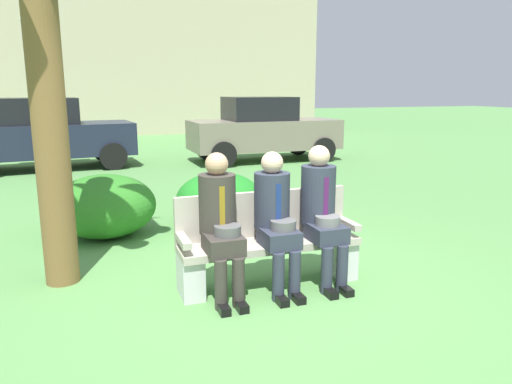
% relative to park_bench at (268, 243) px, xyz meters
% --- Properties ---
extents(ground_plane, '(80.00, 80.00, 0.00)m').
position_rel_park_bench_xyz_m(ground_plane, '(-0.01, -0.18, -0.42)').
color(ground_plane, '#538A48').
extents(park_bench, '(1.76, 0.44, 0.90)m').
position_rel_park_bench_xyz_m(park_bench, '(0.00, 0.00, 0.00)').
color(park_bench, '#B7AD9E').
rests_on(park_bench, ground).
extents(seated_man_left, '(0.34, 0.72, 1.32)m').
position_rel_park_bench_xyz_m(seated_man_left, '(-0.51, -0.13, 0.32)').
color(seated_man_left, '#38332D').
rests_on(seated_man_left, ground).
extents(seated_man_middle, '(0.34, 0.72, 1.31)m').
position_rel_park_bench_xyz_m(seated_man_middle, '(0.03, -0.13, 0.31)').
color(seated_man_middle, '#2D3342').
rests_on(seated_man_middle, ground).
extents(seated_man_right, '(0.34, 0.72, 1.35)m').
position_rel_park_bench_xyz_m(seated_man_right, '(0.51, -0.12, 0.33)').
color(seated_man_right, '#2D3342').
rests_on(seated_man_right, ground).
extents(shrub_near_bench, '(1.20, 1.10, 0.75)m').
position_rel_park_bench_xyz_m(shrub_near_bench, '(0.09, 2.14, -0.04)').
color(shrub_near_bench, '#1F7D23').
rests_on(shrub_near_bench, ground).
extents(shrub_mid_lawn, '(1.30, 1.19, 0.81)m').
position_rel_park_bench_xyz_m(shrub_mid_lawn, '(-1.44, 2.13, -0.01)').
color(shrub_mid_lawn, '#2C7422').
rests_on(shrub_mid_lawn, ground).
extents(parked_car_near, '(4.04, 2.03, 1.68)m').
position_rel_park_bench_xyz_m(parked_car_near, '(-2.50, 8.23, 0.42)').
color(parked_car_near, '#1E2338').
rests_on(parked_car_near, ground).
extents(parked_car_far, '(3.93, 1.77, 1.68)m').
position_rel_park_bench_xyz_m(parked_car_far, '(2.83, 7.82, 0.42)').
color(parked_car_far, slate).
rests_on(parked_car_far, ground).
extents(street_lamp, '(0.24, 0.24, 3.36)m').
position_rel_park_bench_xyz_m(street_lamp, '(-2.57, 6.92, 1.66)').
color(street_lamp, black).
rests_on(street_lamp, ground).
extents(building_backdrop, '(16.06, 8.15, 8.70)m').
position_rel_park_bench_xyz_m(building_backdrop, '(0.82, 20.13, 3.96)').
color(building_backdrop, '#B9AE8F').
rests_on(building_backdrop, ground).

